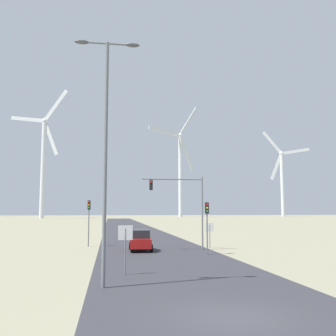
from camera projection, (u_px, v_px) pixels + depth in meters
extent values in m
plane|color=gray|center=(232.00, 317.00, 12.98)|extent=(600.00, 600.00, 0.00)
cube|color=#2D2D33|center=(136.00, 234.00, 60.18)|extent=(10.00, 240.00, 0.01)
cylinder|color=slate|center=(105.00, 161.00, 18.44)|extent=(0.18, 0.18, 11.62)
cylinder|color=slate|center=(107.00, 44.00, 19.06)|extent=(2.45, 0.10, 0.10)
ellipsoid|color=#4C4C51|center=(82.00, 42.00, 18.89)|extent=(0.70, 0.32, 0.20)
ellipsoid|color=#4C4C51|center=(133.00, 45.00, 19.24)|extent=(0.70, 0.32, 0.20)
cylinder|color=slate|center=(125.00, 252.00, 21.61)|extent=(0.07, 0.07, 2.51)
cube|color=white|center=(125.00, 233.00, 21.71)|extent=(0.81, 0.01, 0.81)
cube|color=red|center=(125.00, 233.00, 21.72)|extent=(0.76, 0.02, 0.76)
cylinder|color=slate|center=(210.00, 236.00, 37.38)|extent=(0.07, 0.07, 2.15)
cube|color=white|center=(210.00, 227.00, 37.46)|extent=(0.81, 0.01, 0.81)
cube|color=red|center=(210.00, 227.00, 37.47)|extent=(0.76, 0.02, 0.76)
cylinder|color=slate|center=(89.00, 223.00, 38.55)|extent=(0.11, 0.11, 4.50)
cube|color=black|center=(89.00, 205.00, 38.74)|extent=(0.28, 0.24, 0.90)
sphere|color=red|center=(89.00, 202.00, 38.64)|extent=(0.16, 0.16, 0.16)
sphere|color=gold|center=(89.00, 205.00, 38.61)|extent=(0.16, 0.16, 0.16)
sphere|color=green|center=(89.00, 208.00, 38.58)|extent=(0.16, 0.16, 0.16)
cylinder|color=slate|center=(207.00, 228.00, 31.62)|extent=(0.11, 0.11, 4.16)
cube|color=black|center=(207.00, 208.00, 31.80)|extent=(0.28, 0.24, 0.90)
sphere|color=red|center=(207.00, 205.00, 31.69)|extent=(0.16, 0.16, 0.16)
sphere|color=gold|center=(207.00, 208.00, 31.66)|extent=(0.16, 0.16, 0.16)
sphere|color=green|center=(207.00, 211.00, 31.63)|extent=(0.16, 0.16, 0.16)
cylinder|color=slate|center=(202.00, 213.00, 35.44)|extent=(0.14, 0.14, 6.57)
cylinder|color=slate|center=(172.00, 179.00, 35.37)|extent=(5.49, 0.12, 0.12)
cube|color=black|center=(151.00, 185.00, 35.03)|extent=(0.28, 0.24, 0.90)
sphere|color=red|center=(151.00, 182.00, 34.93)|extent=(0.18, 0.18, 0.18)
cube|color=maroon|center=(140.00, 242.00, 34.37)|extent=(2.05, 4.20, 0.80)
cube|color=#1E2328|center=(141.00, 234.00, 34.31)|extent=(1.69, 2.19, 0.70)
cylinder|color=black|center=(130.00, 246.00, 35.46)|extent=(0.22, 0.66, 0.66)
cylinder|color=black|center=(148.00, 246.00, 35.70)|extent=(0.22, 0.66, 0.66)
cylinder|color=black|center=(132.00, 249.00, 32.96)|extent=(0.22, 0.66, 0.66)
cylinder|color=black|center=(151.00, 248.00, 33.20)|extent=(0.22, 0.66, 0.66)
cylinder|color=silver|center=(43.00, 169.00, 187.65)|extent=(2.20, 2.20, 46.85)
sphere|color=silver|center=(45.00, 121.00, 190.19)|extent=(2.60, 2.60, 2.60)
cube|color=silver|center=(56.00, 105.00, 189.80)|extent=(11.56, 4.73, 15.02)
cube|color=silver|center=(27.00, 119.00, 192.28)|extent=(16.71, 6.66, 4.11)
cube|color=silver|center=(51.00, 138.00, 188.50)|extent=(8.00, 3.40, 16.94)
cylinder|color=silver|center=(180.00, 176.00, 225.15)|extent=(2.20, 2.20, 47.04)
sphere|color=silver|center=(180.00, 135.00, 227.70)|extent=(2.60, 2.60, 2.60)
cube|color=silver|center=(187.00, 154.00, 229.42)|extent=(9.65, 5.45, 20.12)
cube|color=silver|center=(189.00, 121.00, 232.55)|extent=(12.35, 6.89, 18.53)
cube|color=silver|center=(164.00, 131.00, 221.14)|extent=(19.16, 10.52, 3.65)
cylinder|color=silver|center=(282.00, 185.00, 242.09)|extent=(2.20, 2.20, 38.97)
sphere|color=silver|center=(281.00, 153.00, 244.21)|extent=(2.60, 2.60, 2.60)
cube|color=silver|center=(276.00, 167.00, 243.38)|extent=(7.78, 1.85, 16.37)
cube|color=silver|center=(296.00, 151.00, 244.12)|extent=(16.78, 3.43, 4.32)
cube|color=silver|center=(272.00, 142.00, 245.13)|extent=(11.85, 2.56, 14.29)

